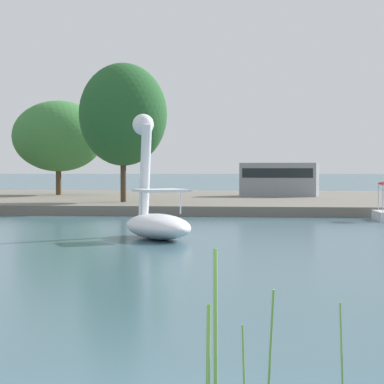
{
  "coord_description": "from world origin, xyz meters",
  "views": [
    {
      "loc": [
        0.76,
        -5.34,
        2.1
      ],
      "look_at": [
        -1.95,
        19.63,
        1.31
      ],
      "focal_mm": 70.78,
      "sensor_mm": 36.0,
      "label": 1
    }
  ],
  "objects_px": {
    "swan_boat": "(156,214)",
    "tree_broadleaf_left": "(58,136)",
    "tree_sapling_by_fence": "(123,115)",
    "parked_van": "(279,178)"
  },
  "relations": [
    {
      "from": "swan_boat",
      "to": "tree_broadleaf_left",
      "type": "bearing_deg",
      "value": 112.54
    },
    {
      "from": "swan_boat",
      "to": "tree_broadleaf_left",
      "type": "distance_m",
      "value": 26.17
    },
    {
      "from": "swan_boat",
      "to": "tree_sapling_by_fence",
      "type": "relative_size",
      "value": 0.55
    },
    {
      "from": "tree_broadleaf_left",
      "to": "tree_sapling_by_fence",
      "type": "xyz_separation_m",
      "value": [
        6.04,
        -9.48,
        0.64
      ]
    },
    {
      "from": "swan_boat",
      "to": "tree_broadleaf_left",
      "type": "xyz_separation_m",
      "value": [
        -9.95,
        23.97,
        3.37
      ]
    },
    {
      "from": "tree_broadleaf_left",
      "to": "tree_sapling_by_fence",
      "type": "bearing_deg",
      "value": -57.5
    },
    {
      "from": "parked_van",
      "to": "tree_broadleaf_left",
      "type": "bearing_deg",
      "value": 176.67
    },
    {
      "from": "swan_boat",
      "to": "parked_van",
      "type": "height_order",
      "value": "swan_boat"
    },
    {
      "from": "tree_broadleaf_left",
      "to": "swan_boat",
      "type": "bearing_deg",
      "value": -67.46
    },
    {
      "from": "tree_sapling_by_fence",
      "to": "parked_van",
      "type": "relative_size",
      "value": 1.44
    }
  ]
}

